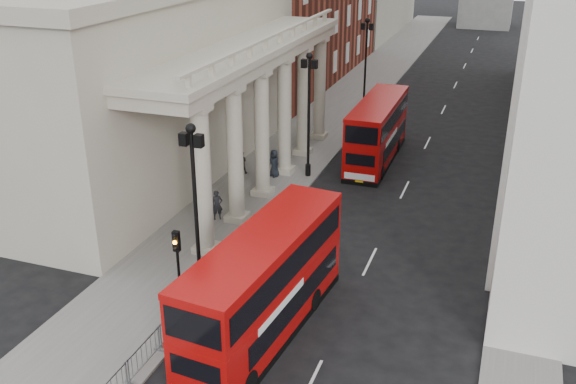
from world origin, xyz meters
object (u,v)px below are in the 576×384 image
Objects in this scene: pedestrian_c at (274,163)px; lamp_post_mid at (309,107)px; lamp_post_north at (366,60)px; pedestrian_b at (241,163)px; pedestrian_a at (217,205)px; bus_far at (377,130)px; traffic_light at (178,260)px; bus_near at (265,283)px; lamp_post_south at (195,201)px.

lamp_post_mid is at bearing 54.05° from pedestrian_c.
pedestrian_b is at bearing -104.37° from lamp_post_north.
pedestrian_a is at bearing -108.80° from lamp_post_mid.
lamp_post_north is at bearing -131.65° from pedestrian_b.
bus_far is 10.07m from pedestrian_b.
bus_near is (3.70, 0.53, -0.70)m from traffic_light.
bus_near is (3.80, -33.49, -2.50)m from lamp_post_north.
lamp_post_south is 4.44× the size of pedestrian_c.
lamp_post_mid is at bearing -127.55° from bus_far.
traffic_light is 0.40× the size of bus_near.
bus_far is (-0.17, 22.24, -0.10)m from bus_near.
lamp_post_mid is (0.00, 16.00, 0.00)m from lamp_post_south.
bus_far is 5.48× the size of pedestrian_c.
pedestrian_a is 7.41m from pedestrian_c.
traffic_light is at bearing -99.02° from bus_far.
lamp_post_north is 12.10m from bus_far.
lamp_post_south reaches higher than bus_far.
bus_near is at bearing -21.37° from lamp_post_south.
traffic_light is at bearing -51.89° from pedestrian_c.
lamp_post_north is 18.16m from pedestrian_b.
lamp_post_north is 0.81× the size of bus_far.
lamp_post_north is at bearing 107.67° from bus_far.
lamp_post_south reaches higher than pedestrian_a.
pedestrian_b is at bearing -165.29° from lamp_post_mid.
bus_near is 18.33m from pedestrian_b.
lamp_post_mid is at bearing 36.65° from pedestrian_a.
lamp_post_south and lamp_post_north have the same top height.
lamp_post_south is 0.81× the size of bus_far.
pedestrian_c is at bearing 49.88° from pedestrian_a.
pedestrian_a is 7.30m from pedestrian_b.
pedestrian_c is at bearing 114.97° from bus_near.
pedestrian_b is (-8.02, -5.91, -1.41)m from bus_far.
bus_far is at bearing 80.09° from lamp_post_south.
pedestrian_a is (-6.45, -13.04, -1.31)m from bus_far.
bus_near is at bearing -77.75° from lamp_post_mid.
pedestrian_b is (-4.50, 16.86, -2.21)m from traffic_light.
bus_near is at bearing -39.64° from pedestrian_c.
lamp_post_north is at bearing 90.00° from lamp_post_mid.
pedestrian_b is 0.83× the size of pedestrian_c.
bus_near is at bearing 89.35° from pedestrian_b.
bus_near reaches higher than pedestrian_a.
lamp_post_north reaches higher than bus_far.
lamp_post_north is 33.79m from bus_near.
pedestrian_c is at bearing 97.32° from traffic_light.
pedestrian_a is at bearing 131.10° from bus_near.
pedestrian_c is (-5.89, 16.58, -1.35)m from bus_near.
pedestrian_b is (-8.19, 16.33, -1.51)m from bus_near.
pedestrian_a is (-2.82, -8.28, -3.91)m from lamp_post_mid.
lamp_post_mid is 18.07m from bus_near.
pedestrian_c is (-2.10, -16.90, -3.86)m from lamp_post_north.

